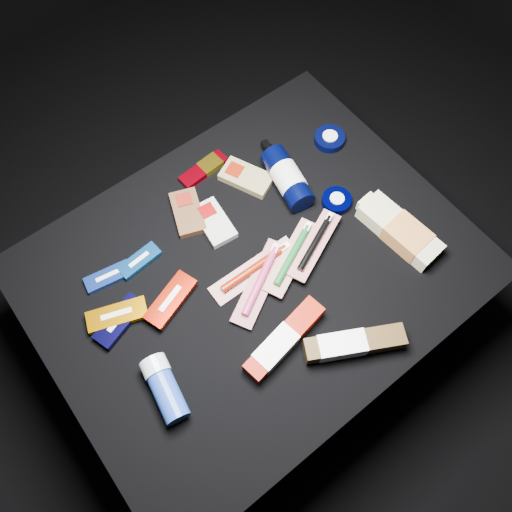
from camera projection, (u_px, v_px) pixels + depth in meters
ground at (254, 320)px, 1.52m from camera, size 3.00×3.00×0.00m
cloth_table at (254, 297)px, 1.34m from camera, size 0.98×0.78×0.40m
luna_bar_0 at (108, 277)px, 1.14m from camera, size 0.11×0.06×0.01m
luna_bar_1 at (139, 261)px, 1.15m from camera, size 0.11×0.05×0.01m
luna_bar_2 at (120, 321)px, 1.09m from camera, size 0.13×0.08×0.02m
luna_bar_3 at (117, 315)px, 1.09m from camera, size 0.14×0.09×0.02m
luna_bar_4 at (171, 300)px, 1.10m from camera, size 0.14×0.09×0.02m
clif_bar_0 at (187, 211)px, 1.21m from camera, size 0.10×0.14×0.02m
clif_bar_1 at (213, 221)px, 1.19m from camera, size 0.08×0.13×0.02m
clif_bar_2 at (245, 177)px, 1.25m from camera, size 0.12×0.14×0.02m
power_bar at (206, 168)px, 1.26m from camera, size 0.13×0.05×0.02m
lotion_bottle at (287, 178)px, 1.22m from camera, size 0.10×0.22×0.07m
cream_tin_upper at (330, 139)px, 1.30m from camera, size 0.08×0.08×0.02m
cream_tin_lower at (337, 201)px, 1.22m from camera, size 0.07×0.07×0.02m
bodywash_bottle at (401, 232)px, 1.17m from camera, size 0.09×0.22×0.05m
deodorant_stick at (165, 388)px, 1.01m from camera, size 0.08×0.14×0.06m
toothbrush_pack_0 at (255, 268)px, 1.14m from camera, size 0.23×0.06×0.03m
toothbrush_pack_1 at (261, 280)px, 1.12m from camera, size 0.22×0.15×0.02m
toothbrush_pack_2 at (293, 255)px, 1.14m from camera, size 0.21×0.13×0.02m
toothbrush_pack_3 at (315, 243)px, 1.15m from camera, size 0.20×0.12×0.02m
toothpaste_carton_red at (281, 342)px, 1.06m from camera, size 0.22×0.08×0.04m
toothpaste_carton_green at (350, 344)px, 1.05m from camera, size 0.21×0.14×0.04m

